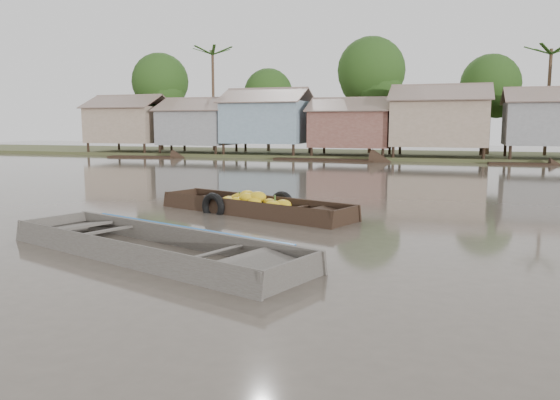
% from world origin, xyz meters
% --- Properties ---
extents(ground, '(120.00, 120.00, 0.00)m').
position_xyz_m(ground, '(0.00, 0.00, 0.00)').
color(ground, '#4E463C').
rests_on(ground, ground).
extents(riverbank, '(120.00, 12.47, 10.22)m').
position_xyz_m(riverbank, '(3.03, 31.86, 3.07)').
color(riverbank, '#384723').
rests_on(riverbank, ground).
extents(banana_boat, '(6.37, 3.55, 0.88)m').
position_xyz_m(banana_boat, '(-1.79, 3.11, 0.19)').
color(banana_boat, black).
rests_on(banana_boat, ground).
extents(viewer_boat, '(7.20, 4.03, 0.56)m').
position_xyz_m(viewer_boat, '(-1.80, -2.27, 0.05)').
color(viewer_boat, '#423C38').
rests_on(viewer_boat, ground).
extents(distant_boats, '(46.86, 4.22, 0.35)m').
position_xyz_m(distant_boats, '(6.14, 25.51, -0.05)').
color(distant_boats, black).
rests_on(distant_boats, ground).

